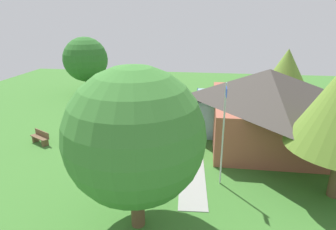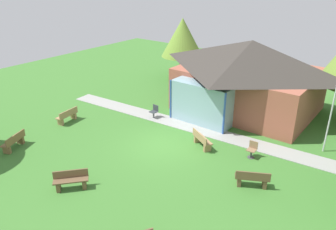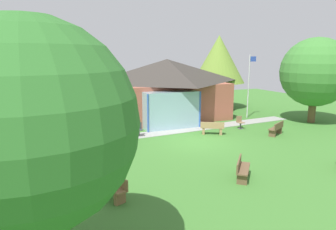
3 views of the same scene
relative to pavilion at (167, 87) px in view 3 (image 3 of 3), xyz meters
The scene contains 15 objects.
ground_plane 8.01m from the pavilion, 99.45° to the right, with size 44.00×44.00×0.00m, color #3D752D.
pavilion is the anchor object (origin of this frame).
footpath 5.42m from the pavilion, 104.97° to the right, with size 19.09×1.30×0.03m, color #999993.
flagpole 6.58m from the pavilion, 25.58° to the right, with size 0.64×0.08×5.07m.
bench_front_center 13.32m from the pavilion, 99.01° to the right, with size 1.32×1.42×0.84m.
bench_mid_left 12.01m from the pavilion, 132.06° to the right, with size 0.63×1.54×0.84m.
bench_rear_near_path 6.70m from the pavilion, 85.57° to the right, with size 1.52×1.12×0.84m.
bench_front_left 14.78m from the pavilion, 120.34° to the right, with size 0.99×1.55×0.84m.
bench_mid_right 9.33m from the pavilion, 62.60° to the right, with size 1.53×1.10×0.84m.
patio_chair_lawn_spare 6.82m from the pavilion, 61.44° to the right, with size 0.45×0.45×0.86m.
patio_chair_west 6.69m from the pavilion, 128.77° to the right, with size 0.46×0.46×0.86m.
tree_behind_pavilion_right 6.97m from the pavilion, 19.96° to the left, with size 4.92×4.92×6.86m.
tree_east_hedge 11.23m from the pavilion, 33.35° to the right, with size 5.07×5.07×6.32m.
tree_lawn_corner 18.76m from the pavilion, 121.15° to the right, with size 4.48×4.48×5.85m.
tree_behind_pavilion_left 8.18m from the pavilion, 157.68° to the left, with size 3.57×3.57×5.20m.
Camera 3 is at (-8.17, -15.15, 5.02)m, focal length 32.38 mm.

